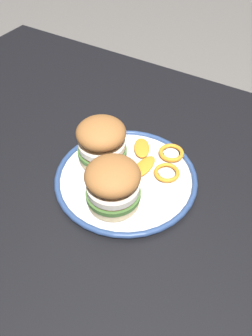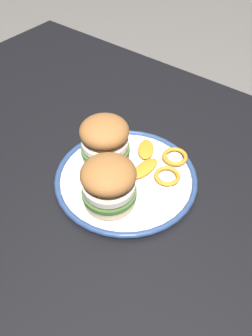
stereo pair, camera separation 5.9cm
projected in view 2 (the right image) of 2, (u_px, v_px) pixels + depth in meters
The scene contains 9 objects.
ground_plane at pixel (130, 300), 1.31m from camera, with size 8.00×8.00×0.00m, color slate.
dining_table at pixel (132, 191), 0.85m from camera, with size 1.44×0.85×0.73m.
dinner_plate at pixel (126, 178), 0.74m from camera, with size 0.31×0.31×0.02m.
sandwich_half_left at pixel (109, 183), 0.65m from camera, with size 0.15×0.15×0.10m.
sandwich_half_right at pixel (105, 139), 0.74m from camera, with size 0.14×0.14×0.10m.
orange_peel_curled at pixel (168, 175), 0.73m from camera, with size 0.08×0.08×0.01m.
orange_peel_strip_long at pixel (146, 149), 0.79m from camera, with size 0.06×0.07×0.01m.
orange_peel_strip_short at pixel (145, 168), 0.75m from camera, with size 0.04×0.08×0.01m.
orange_peel_small_curl at pixel (175, 157), 0.77m from camera, with size 0.08×0.08×0.01m.
Camera 2 is at (0.33, -0.44, 1.29)m, focal length 36.99 mm.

